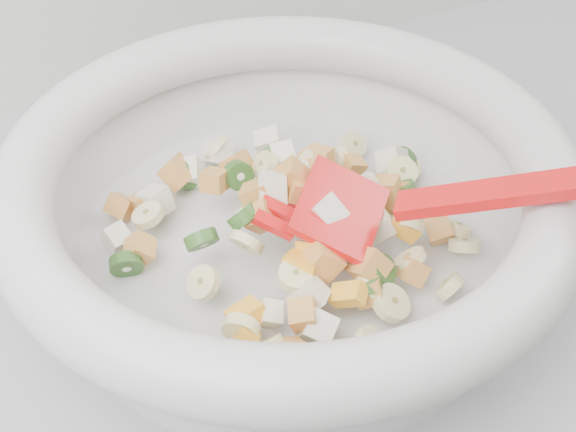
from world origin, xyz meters
name	(u,v)px	position (x,y,z in m)	size (l,w,h in m)	color
mixing_bowl	(289,200)	(0.17, 1.42, 0.97)	(0.46, 0.44, 0.18)	silver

